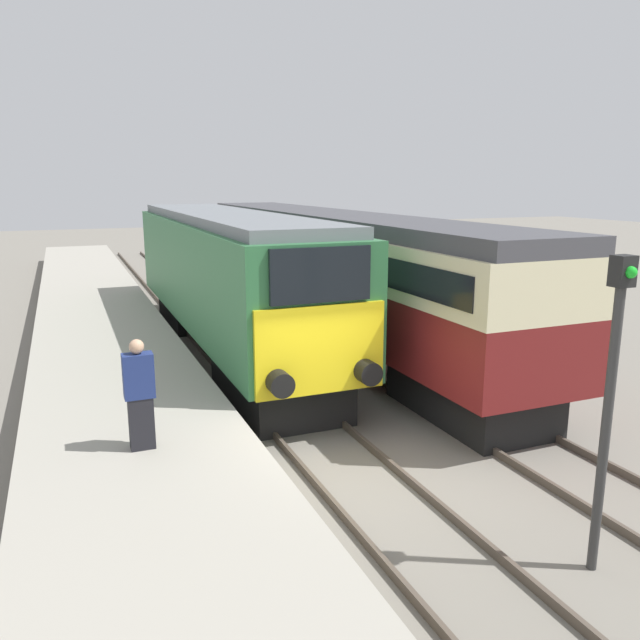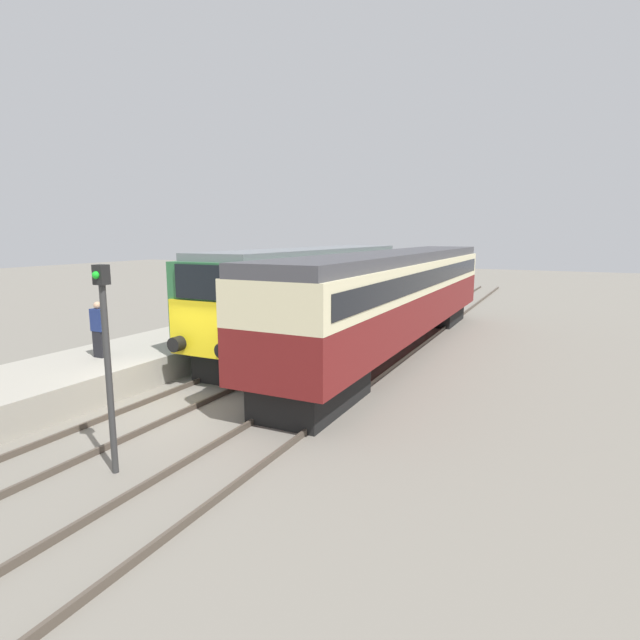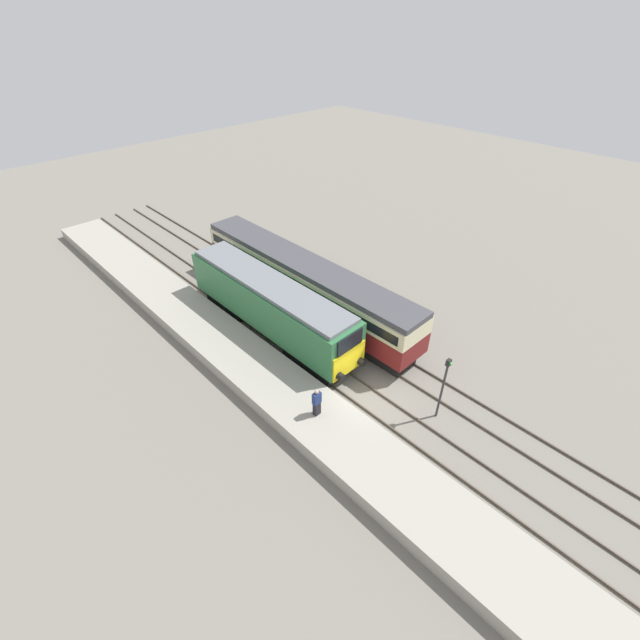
{
  "view_description": "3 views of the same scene",
  "coord_description": "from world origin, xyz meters",
  "views": [
    {
      "loc": [
        -4.14,
        -8.47,
        4.77
      ],
      "look_at": [
        0.0,
        1.54,
        2.36
      ],
      "focal_mm": 35.0,
      "sensor_mm": 36.0,
      "label": 1
    },
    {
      "loc": [
        9.14,
        -9.58,
        4.48
      ],
      "look_at": [
        1.7,
        5.54,
        1.6
      ],
      "focal_mm": 28.0,
      "sensor_mm": 36.0,
      "label": 2
    },
    {
      "loc": [
        -13.29,
        -9.95,
        17.59
      ],
      "look_at": [
        1.7,
        5.54,
        1.6
      ],
      "focal_mm": 24.0,
      "sensor_mm": 36.0,
      "label": 3
    }
  ],
  "objects": [
    {
      "name": "ground_plane",
      "position": [
        0.0,
        0.0,
        0.0
      ],
      "size": [
        120.0,
        120.0,
        0.0
      ],
      "primitive_type": "plane",
      "color": "slate"
    },
    {
      "name": "rails_far_track",
      "position": [
        3.4,
        5.0,
        0.07
      ],
      "size": [
        1.5,
        60.0,
        0.14
      ],
      "color": "#4C4238",
      "rests_on": "ground_plane"
    },
    {
      "name": "person_on_platform",
      "position": [
        -3.26,
        0.64,
        1.68
      ],
      "size": [
        0.44,
        0.26,
        1.69
      ],
      "color": "black",
      "rests_on": "platform_left"
    },
    {
      "name": "rails_near_track",
      "position": [
        0.0,
        5.0,
        0.07
      ],
      "size": [
        1.51,
        60.0,
        0.14
      ],
      "color": "#4C4238",
      "rests_on": "ground_plane"
    },
    {
      "name": "locomotive",
      "position": [
        0.0,
        8.32,
        2.2
      ],
      "size": [
        2.7,
        14.06,
        3.95
      ],
      "color": "black",
      "rests_on": "ground_plane"
    },
    {
      "name": "platform_left",
      "position": [
        -3.3,
        8.0,
        0.42
      ],
      "size": [
        3.5,
        50.0,
        0.84
      ],
      "color": "#9E998C",
      "rests_on": "ground_plane"
    },
    {
      "name": "passenger_carriage",
      "position": [
        3.4,
        8.87,
        2.35
      ],
      "size": [
        2.75,
        18.77,
        3.86
      ],
      "color": "black",
      "rests_on": "ground_plane"
    },
    {
      "name": "signal_post",
      "position": [
        1.7,
        -3.32,
        2.35
      ],
      "size": [
        0.24,
        0.28,
        3.96
      ],
      "color": "#333333",
      "rests_on": "ground_plane"
    }
  ]
}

